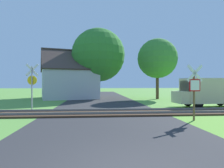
# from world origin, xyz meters

# --- Properties ---
(road_asphalt) EXTENTS (7.26, 80.00, 0.01)m
(road_asphalt) POSITION_xyz_m (0.00, 2.00, 0.00)
(road_asphalt) COLOR #2D2D30
(road_asphalt) RESTS_ON ground
(rail_track) EXTENTS (60.00, 2.60, 0.22)m
(rail_track) POSITION_xyz_m (0.00, 8.29, 0.06)
(rail_track) COLOR #422D1E
(rail_track) RESTS_ON ground
(stop_sign_near) EXTENTS (0.87, 0.19, 2.77)m
(stop_sign_near) POSITION_xyz_m (4.27, 5.68, 1.60)
(stop_sign_near) COLOR brown
(stop_sign_near) RESTS_ON ground
(crossing_sign_far) EXTENTS (0.88, 0.13, 3.20)m
(crossing_sign_far) POSITION_xyz_m (-4.91, 10.30, 1.91)
(crossing_sign_far) COLOR #9E9EA5
(crossing_sign_far) RESTS_ON ground
(house) EXTENTS (8.20, 8.27, 6.18)m
(house) POSITION_xyz_m (-3.88, 21.75, 1.97)
(house) COLOR #B7B7BC
(house) RESTS_ON ground
(tree_center) EXTENTS (6.75, 6.75, 8.83)m
(tree_center) POSITION_xyz_m (-0.19, 21.61, 5.45)
(tree_center) COLOR #513823
(tree_center) RESTS_ON ground
(tree_right) EXTENTS (4.72, 4.72, 7.21)m
(tree_right) POSITION_xyz_m (6.81, 19.48, 4.83)
(tree_right) COLOR #513823
(tree_right) RESTS_ON ground
(mail_truck) EXTENTS (4.97, 2.07, 2.24)m
(mail_truck) POSITION_xyz_m (8.16, 11.06, 1.24)
(mail_truck) COLOR beige
(mail_truck) RESTS_ON ground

